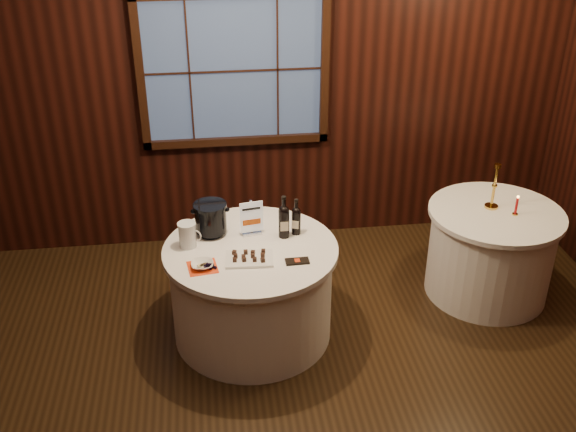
{
  "coord_description": "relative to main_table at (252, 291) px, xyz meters",
  "views": [
    {
      "loc": [
        -0.27,
        -3.18,
        3.31
      ],
      "look_at": [
        0.26,
        0.9,
        1.07
      ],
      "focal_mm": 42.0,
      "sensor_mm": 36.0,
      "label": 1
    }
  ],
  "objects": [
    {
      "name": "brass_candlestick",
      "position": [
        1.98,
        0.37,
        0.52
      ],
      "size": [
        0.11,
        0.11,
        0.38
      ],
      "color": "gold",
      "rests_on": "side_table"
    },
    {
      "name": "red_candle",
      "position": [
        2.12,
        0.22,
        0.45
      ],
      "size": [
        0.05,
        0.05,
        0.17
      ],
      "color": "gold",
      "rests_on": "side_table"
    },
    {
      "name": "back_wall",
      "position": [
        0.0,
        1.48,
        1.16
      ],
      "size": [
        6.0,
        0.1,
        3.0
      ],
      "color": "black",
      "rests_on": "ground"
    },
    {
      "name": "chocolate_plate",
      "position": [
        -0.02,
        -0.17,
        0.4
      ],
      "size": [
        0.35,
        0.24,
        0.05
      ],
      "rotation": [
        0.0,
        0.0,
        -0.07
      ],
      "color": "white",
      "rests_on": "main_table"
    },
    {
      "name": "grape_bunch",
      "position": [
        -0.3,
        -0.23,
        0.4
      ],
      "size": [
        0.16,
        0.09,
        0.04
      ],
      "rotation": [
        0.0,
        0.0,
        -0.38
      ],
      "color": "black",
      "rests_on": "main_table"
    },
    {
      "name": "sign_stand",
      "position": [
        0.02,
        0.19,
        0.48
      ],
      "size": [
        0.17,
        0.11,
        0.28
      ],
      "rotation": [
        0.0,
        0.0,
        0.16
      ],
      "color": "silver",
      "rests_on": "main_table"
    },
    {
      "name": "port_bottle_right",
      "position": [
        0.36,
        0.16,
        0.51
      ],
      "size": [
        0.07,
        0.08,
        0.29
      ],
      "rotation": [
        0.0,
        0.0,
        -0.36
      ],
      "color": "black",
      "rests_on": "main_table"
    },
    {
      "name": "orange_napkin",
      "position": [
        -0.35,
        -0.22,
        0.38
      ],
      "size": [
        0.23,
        0.23,
        0.0
      ],
      "primitive_type": "cube",
      "rotation": [
        0.0,
        0.0,
        0.14
      ],
      "color": "#EB3D13",
      "rests_on": "main_table"
    },
    {
      "name": "main_table",
      "position": [
        0.0,
        0.0,
        0.0
      ],
      "size": [
        1.28,
        1.28,
        0.77
      ],
      "color": "white",
      "rests_on": "ground"
    },
    {
      "name": "cracker_bowl",
      "position": [
        -0.35,
        -0.22,
        0.4
      ],
      "size": [
        0.16,
        0.16,
        0.04
      ],
      "primitive_type": "imported",
      "rotation": [
        0.0,
        0.0,
        0.01
      ],
      "color": "white",
      "rests_on": "orange_napkin"
    },
    {
      "name": "side_table",
      "position": [
        2.0,
        0.3,
        0.0
      ],
      "size": [
        1.08,
        1.08,
        0.77
      ],
      "color": "white",
      "rests_on": "ground"
    },
    {
      "name": "ice_bucket",
      "position": [
        -0.27,
        0.23,
        0.52
      ],
      "size": [
        0.25,
        0.25,
        0.25
      ],
      "color": "black",
      "rests_on": "main_table"
    },
    {
      "name": "glass_pitcher",
      "position": [
        -0.45,
        0.08,
        0.48
      ],
      "size": [
        0.18,
        0.13,
        0.19
      ],
      "rotation": [
        0.0,
        0.0,
        -0.39
      ],
      "color": "silver",
      "rests_on": "main_table"
    },
    {
      "name": "port_bottle_left",
      "position": [
        0.26,
        0.12,
        0.53
      ],
      "size": [
        0.08,
        0.08,
        0.34
      ],
      "rotation": [
        0.0,
        0.0,
        -0.03
      ],
      "color": "black",
      "rests_on": "main_table"
    },
    {
      "name": "chocolate_box",
      "position": [
        0.31,
        -0.24,
        0.39
      ],
      "size": [
        0.17,
        0.09,
        0.01
      ],
      "primitive_type": "cube",
      "rotation": [
        0.0,
        0.0,
        0.01
      ],
      "color": "black",
      "rests_on": "main_table"
    },
    {
      "name": "ground",
      "position": [
        0.0,
        -1.0,
        -0.39
      ],
      "size": [
        6.0,
        6.0,
        0.0
      ],
      "primitive_type": "plane",
      "color": "black",
      "rests_on": "ground"
    }
  ]
}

